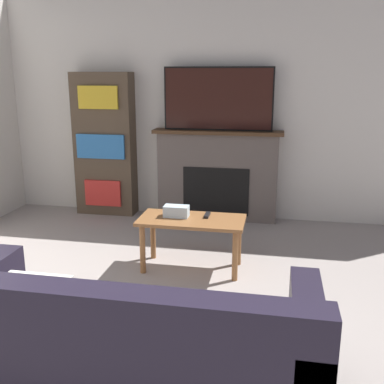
% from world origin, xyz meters
% --- Properties ---
extents(wall_back, '(6.12, 0.06, 2.70)m').
position_xyz_m(wall_back, '(0.00, 3.94, 1.35)').
color(wall_back, silver).
rests_on(wall_back, ground_plane).
extents(fireplace, '(1.52, 0.28, 1.08)m').
position_xyz_m(fireplace, '(0.06, 3.80, 0.54)').
color(fireplace, '#605651').
rests_on(fireplace, ground_plane).
extents(tv, '(1.26, 0.03, 0.72)m').
position_xyz_m(tv, '(0.06, 3.78, 1.43)').
color(tv, black).
rests_on(tv, fireplace).
extents(couch, '(2.01, 0.89, 0.82)m').
position_xyz_m(couch, '(0.01, 0.56, 0.28)').
color(couch, black).
rests_on(couch, ground_plane).
extents(coffee_table, '(0.93, 0.46, 0.48)m').
position_xyz_m(coffee_table, '(0.04, 2.30, 0.40)').
color(coffee_table, brown).
rests_on(coffee_table, ground_plane).
extents(tissue_box, '(0.22, 0.12, 0.10)m').
position_xyz_m(tissue_box, '(-0.11, 2.33, 0.53)').
color(tissue_box, silver).
rests_on(tissue_box, coffee_table).
extents(remote_control, '(0.04, 0.15, 0.02)m').
position_xyz_m(remote_control, '(0.16, 2.39, 0.49)').
color(remote_control, black).
rests_on(remote_control, coffee_table).
extents(bookshelf, '(0.73, 0.29, 1.73)m').
position_xyz_m(bookshelf, '(-1.33, 3.78, 0.87)').
color(bookshelf, '#4C3D2D').
rests_on(bookshelf, ground_plane).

